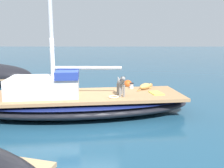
{
  "coord_description": "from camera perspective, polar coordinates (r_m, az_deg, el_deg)",
  "views": [
    {
      "loc": [
        -7.82,
        -1.09,
        2.52
      ],
      "look_at": [
        0.0,
        -1.0,
        1.01
      ],
      "focal_mm": 38.95,
      "sensor_mm": 36.0,
      "label": 1
    }
  ],
  "objects": [
    {
      "name": "sailboat_main",
      "position": [
        8.19,
        -7.04,
        -4.63
      ],
      "size": [
        3.45,
        7.51,
        0.66
      ],
      "color": "black",
      "rests_on": "ground"
    },
    {
      "name": "dog_tan",
      "position": [
        8.92,
        7.92,
        -0.51
      ],
      "size": [
        0.78,
        0.68,
        0.22
      ],
      "color": "tan",
      "rests_on": "sailboat_main"
    },
    {
      "name": "cabin_house",
      "position": [
        8.11,
        -15.07,
        -0.21
      ],
      "size": [
        1.68,
        2.39,
        0.84
      ],
      "color": "silver",
      "rests_on": "sailboat_main"
    },
    {
      "name": "deck_winch",
      "position": [
        8.96,
        4.62,
        -0.44
      ],
      "size": [
        0.16,
        0.16,
        0.21
      ],
      "color": "#B7B7BC",
      "rests_on": "sailboat_main"
    },
    {
      "name": "deck_towel",
      "position": [
        8.28,
        10.36,
        -2.11
      ],
      "size": [
        0.63,
        0.48,
        0.03
      ],
      "primitive_type": "cube",
      "rotation": [
        0.0,
        0.0,
        0.24
      ],
      "color": "#D8D14C",
      "rests_on": "sailboat_main"
    },
    {
      "name": "mooring_buoy",
      "position": [
        12.06,
        3.71,
        -0.09
      ],
      "size": [
        0.44,
        0.44,
        0.44
      ],
      "primitive_type": "sphere",
      "color": "#E55119",
      "rests_on": "ground"
    },
    {
      "name": "coiled_rope",
      "position": [
        7.61,
        0.41,
        -3.03
      ],
      "size": [
        0.32,
        0.32,
        0.04
      ],
      "primitive_type": "torus",
      "color": "beige",
      "rests_on": "sailboat_main"
    },
    {
      "name": "ground_plane",
      "position": [
        8.28,
        -6.98,
        -6.86
      ],
      "size": [
        120.0,
        120.0,
        0.0
      ],
      "primitive_type": "plane",
      "color": "navy"
    },
    {
      "name": "dog_grey",
      "position": [
        7.76,
        2.16,
        0.24
      ],
      "size": [
        0.93,
        0.31,
        0.7
      ],
      "color": "gray",
      "rests_on": "sailboat_main"
    }
  ]
}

